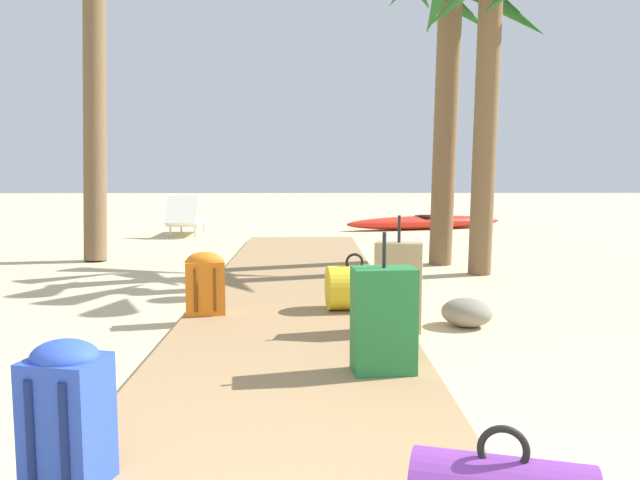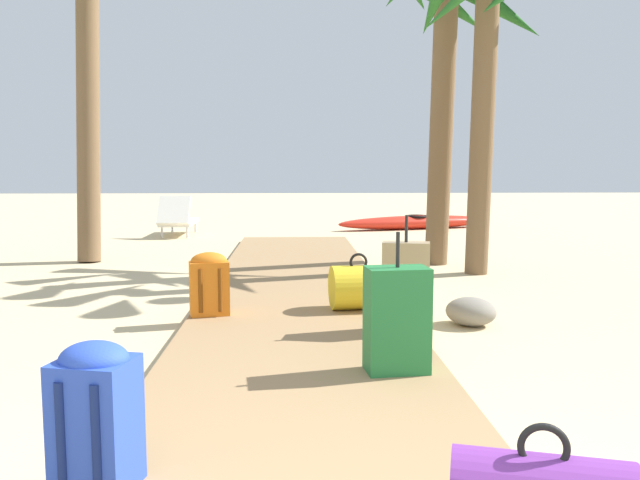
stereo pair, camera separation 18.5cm
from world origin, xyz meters
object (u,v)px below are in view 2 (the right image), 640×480
(palm_tree_far_right, at_px, (450,19))
(palm_tree_far_left, at_px, (83,8))
(palm_tree_near_right, at_px, (487,23))
(lounge_chair, at_px, (178,219))
(backpack_blue, at_px, (96,412))
(suitcase_tan, at_px, (405,287))
(duffel_bag_yellow, at_px, (358,287))
(backpack_orange, at_px, (209,282))
(suitcase_green, at_px, (397,319))
(kayak, at_px, (416,222))

(palm_tree_far_right, distance_m, palm_tree_far_left, 5.07)
(palm_tree_near_right, height_order, palm_tree_far_left, palm_tree_far_left)
(palm_tree_far_left, distance_m, lounge_chair, 4.72)
(backpack_blue, relative_size, palm_tree_near_right, 0.15)
(suitcase_tan, bearing_deg, duffel_bag_yellow, 109.58)
(backpack_blue, distance_m, suitcase_tan, 2.88)
(duffel_bag_yellow, xyz_separation_m, backpack_orange, (-1.29, -0.17, 0.09))
(backpack_blue, height_order, palm_tree_far_left, palm_tree_far_left)
(duffel_bag_yellow, distance_m, backpack_orange, 1.31)
(backpack_blue, bearing_deg, palm_tree_near_right, 60.10)
(suitcase_tan, relative_size, suitcase_green, 1.03)
(suitcase_tan, relative_size, palm_tree_near_right, 0.22)
(backpack_orange, relative_size, suitcase_green, 0.63)
(backpack_blue, xyz_separation_m, suitcase_green, (1.40, 1.40, 0.02))
(duffel_bag_yellow, height_order, palm_tree_far_left, palm_tree_far_left)
(palm_tree_near_right, relative_size, lounge_chair, 2.64)
(palm_tree_near_right, bearing_deg, suitcase_tan, -116.10)
(palm_tree_near_right, xyz_separation_m, lounge_chair, (-4.62, 4.94, -2.73))
(palm_tree_far_right, height_order, palm_tree_far_left, palm_tree_far_left)
(backpack_blue, bearing_deg, palm_tree_far_right, 65.27)
(suitcase_green, height_order, palm_tree_near_right, palm_tree_near_right)
(duffel_bag_yellow, bearing_deg, suitcase_green, -88.28)
(duffel_bag_yellow, xyz_separation_m, backpack_blue, (-1.35, -3.17, 0.11))
(backpack_blue, height_order, palm_tree_near_right, palm_tree_near_right)
(backpack_blue, xyz_separation_m, backpack_orange, (0.05, 2.99, -0.02))
(backpack_orange, height_order, kayak, backpack_orange)
(kayak, bearing_deg, backpack_orange, -111.85)
(lounge_chair, bearing_deg, backpack_orange, -78.03)
(palm_tree_near_right, bearing_deg, backpack_orange, -141.72)
(lounge_chair, bearing_deg, palm_tree_far_right, -43.89)
(lounge_chair, distance_m, kayak, 5.17)
(suitcase_tan, height_order, suitcase_green, suitcase_tan)
(suitcase_tan, height_order, lounge_chair, suitcase_tan)
(palm_tree_far_right, bearing_deg, kayak, 83.01)
(suitcase_tan, height_order, palm_tree_far_right, palm_tree_far_right)
(duffel_bag_yellow, xyz_separation_m, palm_tree_far_left, (-3.50, 3.81, 3.28))
(duffel_bag_yellow, height_order, palm_tree_far_right, palm_tree_far_right)
(backpack_orange, height_order, suitcase_tan, suitcase_tan)
(suitcase_tan, distance_m, suitcase_green, 1.01)
(palm_tree_far_right, bearing_deg, backpack_orange, -131.30)
(duffel_bag_yellow, relative_size, suitcase_green, 0.60)
(duffel_bag_yellow, bearing_deg, suitcase_tan, -70.42)
(backpack_blue, relative_size, kayak, 0.16)
(suitcase_green, xyz_separation_m, palm_tree_far_left, (-3.56, 5.57, 3.16))
(suitcase_tan, bearing_deg, palm_tree_near_right, 63.90)
(lounge_chair, bearing_deg, palm_tree_far_left, -100.93)
(backpack_blue, height_order, lounge_chair, lounge_chair)
(palm_tree_far_right, distance_m, lounge_chair, 6.71)
(backpack_orange, relative_size, palm_tree_near_right, 0.13)
(duffel_bag_yellow, xyz_separation_m, suitcase_tan, (0.28, -0.79, 0.15))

